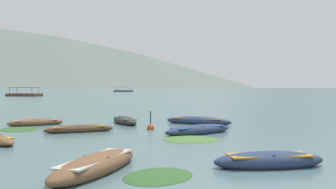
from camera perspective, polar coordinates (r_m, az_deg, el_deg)
name	(u,v)px	position (r m, az deg, el deg)	size (l,w,h in m)	color
ground_plane	(169,88)	(1506.72, 0.11, 1.04)	(6000.00, 6000.00, 0.00)	slate
mountain_1	(38,30)	(2002.68, -19.12, 9.18)	(2483.23, 2483.23, 569.48)	slate
mountain_2	(135,62)	(1629.37, -5.10, 4.90)	(880.30, 880.30, 219.03)	slate
mountain_3	(282,52)	(2057.72, 16.98, 6.16)	(1582.14, 1582.14, 368.84)	#4C5B56
rowboat_0	(269,161)	(11.87, 15.14, -9.68)	(3.57, 1.60, 0.58)	navy
rowboat_1	(80,129)	(20.69, -13.25, -5.14)	(3.79, 2.34, 0.48)	#4C3323
rowboat_2	(97,165)	(11.02, -10.76, -10.44)	(2.48, 4.63, 0.63)	brown
rowboat_3	(199,130)	(19.50, 4.69, -5.40)	(4.09, 3.48, 0.58)	navy
rowboat_5	(36,122)	(25.19, -19.39, -4.02)	(3.55, 2.76, 0.53)	brown
rowboat_7	(198,121)	(24.50, 4.64, -4.04)	(4.55, 3.12, 0.61)	navy
rowboat_8	(125,121)	(24.92, -6.55, -3.97)	(2.51, 3.96, 0.59)	#2D2826
ferry_0	(25,95)	(105.35, -20.96, 0.00)	(9.64, 6.10, 2.54)	brown
ferry_1	(124,91)	(196.22, -6.74, 0.56)	(10.23, 5.33, 2.54)	navy
mooring_buoy	(151,128)	(21.37, -2.62, -5.03)	(0.42, 0.42, 1.17)	#DB4C1E
weed_patch_0	(159,176)	(10.31, -1.44, -12.33)	(1.77, 2.25, 0.14)	#2D5628
weed_patch_1	(191,140)	(17.31, 3.45, -6.84)	(2.64, 2.63, 0.14)	#477033
weed_patch_3	(19,130)	(22.81, -21.75, -4.99)	(2.64, 2.13, 0.14)	#2D5628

